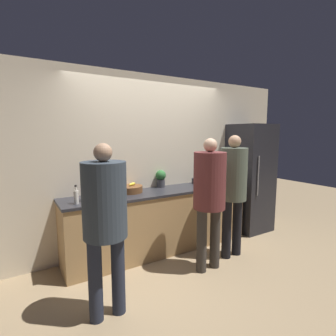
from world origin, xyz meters
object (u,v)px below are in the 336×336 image
(bottle_red, at_px, (84,195))
(cup_black, at_px, (194,181))
(potted_plant, at_px, (161,178))
(person_left, at_px, (105,213))
(cup_red, at_px, (224,180))
(bottle_clear, at_px, (76,197))
(person_right, at_px, (233,185))
(bottle_green, at_px, (231,180))
(utensil_crock, at_px, (108,189))
(fruit_bowl, at_px, (129,189))
(person_center, at_px, (209,191))
(refrigerator, at_px, (250,178))

(bottle_red, relative_size, cup_black, 2.28)
(bottle_red, xyz_separation_m, potted_plant, (1.22, 0.25, 0.06))
(person_left, height_order, cup_red, person_left)
(bottle_red, bearing_deg, bottle_clear, -144.93)
(person_right, distance_m, cup_red, 0.72)
(bottle_green, relative_size, cup_black, 1.64)
(utensil_crock, bearing_deg, potted_plant, 1.21)
(cup_red, bearing_deg, fruit_bowl, 172.64)
(person_center, xyz_separation_m, cup_red, (0.91, 0.71, -0.07))
(refrigerator, height_order, bottle_green, refrigerator)
(refrigerator, distance_m, cup_red, 0.66)
(bottle_clear, bearing_deg, person_right, -15.58)
(refrigerator, xyz_separation_m, potted_plant, (-1.70, 0.25, 0.11))
(person_center, height_order, bottle_red, person_center)
(fruit_bowl, height_order, cup_black, fruit_bowl)
(fruit_bowl, bearing_deg, cup_red, -7.36)
(person_left, relative_size, bottle_red, 7.82)
(utensil_crock, bearing_deg, fruit_bowl, -12.08)
(person_left, bearing_deg, fruit_bowl, 57.44)
(cup_black, xyz_separation_m, potted_plant, (-0.62, 0.04, 0.10))
(bottle_green, xyz_separation_m, potted_plant, (-1.13, 0.34, 0.08))
(person_right, height_order, cup_black, person_right)
(refrigerator, bearing_deg, potted_plant, 171.61)
(person_center, distance_m, utensil_crock, 1.38)
(person_center, xyz_separation_m, bottle_red, (-1.34, 0.75, -0.03))
(bottle_red, height_order, cup_red, bottle_red)
(potted_plant, bearing_deg, refrigerator, -8.39)
(cup_red, relative_size, potted_plant, 0.39)
(utensil_crock, bearing_deg, bottle_red, -148.09)
(utensil_crock, xyz_separation_m, potted_plant, (0.84, 0.02, 0.08))
(person_left, distance_m, bottle_clear, 0.86)
(refrigerator, height_order, utensil_crock, refrigerator)
(fruit_bowl, relative_size, bottle_green, 2.43)
(fruit_bowl, height_order, cup_red, fruit_bowl)
(utensil_crock, height_order, bottle_clear, utensil_crock)
(utensil_crock, distance_m, cup_red, 1.90)
(person_center, xyz_separation_m, utensil_crock, (-0.97, 0.98, -0.05))
(person_left, xyz_separation_m, potted_plant, (1.26, 1.19, 0.04))
(utensil_crock, xyz_separation_m, cup_black, (1.46, -0.02, -0.02))
(refrigerator, distance_m, utensil_crock, 2.55)
(person_right, distance_m, bottle_red, 1.97)
(refrigerator, bearing_deg, utensil_crock, 174.78)
(cup_black, bearing_deg, bottle_green, -30.61)
(bottle_clear, distance_m, bottle_green, 2.47)
(potted_plant, bearing_deg, person_center, -82.83)
(person_left, xyz_separation_m, fruit_bowl, (0.71, 1.11, -0.06))
(bottle_red, relative_size, cup_red, 2.04)
(person_center, height_order, bottle_green, person_center)
(bottle_red, bearing_deg, person_center, -29.05)
(bottle_clear, height_order, bottle_green, bottle_clear)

